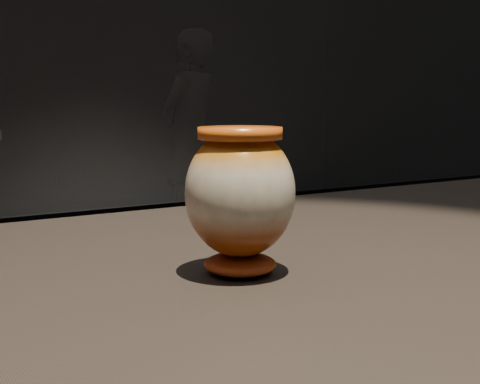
# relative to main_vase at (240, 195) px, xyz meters

# --- Properties ---
(main_vase) EXTENTS (0.15, 0.15, 0.17)m
(main_vase) POSITION_rel_main_vase_xyz_m (0.00, 0.00, 0.00)
(main_vase) COLOR #82320B
(main_vase) RESTS_ON display_plinth
(visitor) EXTENTS (0.69, 0.62, 1.58)m
(visitor) POSITION_rel_main_vase_xyz_m (1.84, 3.85, -0.20)
(visitor) COLOR black
(visitor) RESTS_ON ground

